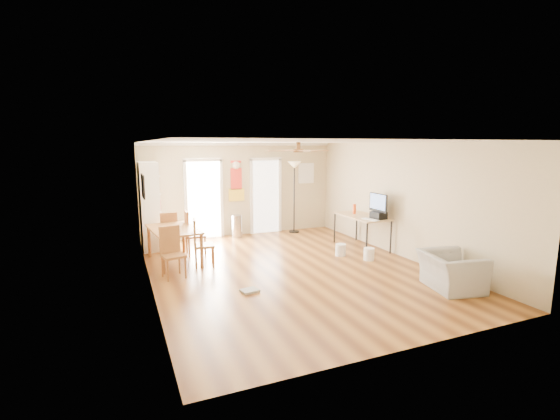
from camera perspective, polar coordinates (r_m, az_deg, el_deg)
name	(u,v)px	position (r m, az deg, el deg)	size (l,w,h in m)	color
floor	(291,269)	(8.19, 1.64, -8.60)	(7.00, 7.00, 0.00)	brown
ceiling	(292,142)	(7.79, 1.73, 9.90)	(5.50, 7.00, 0.00)	silver
wall_back	(240,189)	(11.14, -5.77, 3.01)	(5.50, 0.04, 2.60)	beige
wall_front	(412,249)	(4.98, 18.59, -5.43)	(5.50, 0.04, 2.60)	beige
wall_left	(148,217)	(7.22, -18.63, -0.92)	(0.04, 7.00, 2.60)	beige
wall_right	(401,200)	(9.35, 17.22, 1.41)	(0.04, 7.00, 2.60)	beige
crown_molding	(292,144)	(7.79, 1.73, 9.61)	(5.50, 7.00, 0.08)	white
kitchen_doorway	(204,200)	(10.90, -11.01, 1.42)	(0.90, 0.10, 2.10)	white
bathroom_doorway	(266,197)	(11.40, -2.11, 1.93)	(0.80, 0.10, 2.10)	white
wall_decal	(236,181)	(11.06, -6.38, 4.26)	(0.46, 0.03, 1.10)	red
ac_grille	(306,173)	(11.84, 3.82, 5.36)	(0.50, 0.04, 0.60)	white
framed_poster	(143,186)	(8.55, -19.30, 3.29)	(0.04, 0.66, 0.48)	black
ceiling_fan	(298,151)	(7.52, 2.67, 8.62)	(1.24, 1.24, 0.20)	#593819
bookshelf	(149,206)	(10.09, -18.45, 0.57)	(0.43, 0.96, 2.14)	white
dining_table	(174,245)	(8.87, -15.14, -4.98)	(0.91, 1.52, 0.76)	olive
dining_chair_right_a	(195,233)	(9.34, -12.19, -3.28)	(0.42, 0.42, 1.03)	#A46935
dining_chair_right_b	(204,243)	(8.43, -10.99, -4.69)	(0.41, 0.41, 1.01)	olive
dining_chair_near	(173,253)	(7.84, -15.26, -6.05)	(0.40, 0.40, 0.98)	#956330
dining_chair_far	(168,232)	(9.78, -15.92, -3.06)	(0.40, 0.40, 0.96)	#915E2E
trash_can	(237,226)	(10.94, -6.31, -2.36)	(0.29, 0.29, 0.62)	#AEAEB0
torchiere_lamp	(294,197)	(11.39, 2.08, 1.86)	(0.39, 0.39, 2.07)	black
computer_desk	(361,232)	(9.97, 11.73, -3.11)	(0.76, 1.51, 0.81)	tan
imac	(378,206)	(9.58, 14.07, 0.58)	(0.09, 0.64, 0.60)	black
keyboard	(371,219)	(9.39, 13.04, -1.35)	(0.14, 0.44, 0.02)	white
printer	(378,215)	(9.55, 14.12, -0.75)	(0.28, 0.32, 0.17)	black
orange_bottle	(354,209)	(10.10, 10.76, 0.15)	(0.08, 0.08, 0.25)	#F14F15
wastebasket_a	(341,250)	(9.22, 8.81, -5.75)	(0.24, 0.24, 0.28)	silver
wastebasket_b	(369,254)	(9.00, 12.80, -6.26)	(0.24, 0.24, 0.27)	white
floor_cloth	(250,291)	(7.01, -4.43, -11.61)	(0.30, 0.23, 0.04)	gray
armchair	(451,271)	(7.65, 23.58, -8.17)	(1.00, 0.88, 0.65)	gray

